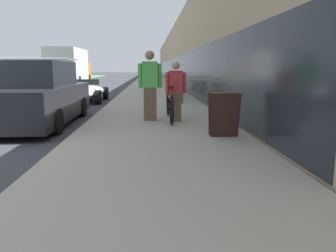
% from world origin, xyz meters
% --- Properties ---
extents(sidewalk_slab, '(3.71, 70.00, 0.12)m').
position_xyz_m(sidewalk_slab, '(5.16, 21.00, 0.06)').
color(sidewalk_slab, '#A39E8E').
rests_on(sidewalk_slab, ground).
extents(storefront_facade, '(10.01, 70.00, 5.22)m').
position_xyz_m(storefront_facade, '(12.05, 29.00, 2.60)').
color(storefront_facade, tan).
rests_on(storefront_facade, ground).
extents(lawn_strip, '(4.89, 70.00, 0.03)m').
position_xyz_m(lawn_strip, '(-6.15, 25.00, 0.02)').
color(lawn_strip, '#5B9347').
rests_on(lawn_strip, ground).
extents(tandem_bicycle, '(0.52, 2.41, 0.93)m').
position_xyz_m(tandem_bicycle, '(5.49, 2.71, 0.52)').
color(tandem_bicycle, black).
rests_on(tandem_bicycle, sidewalk_slab).
extents(person_rider, '(0.52, 0.20, 1.53)m').
position_xyz_m(person_rider, '(5.62, 2.42, 0.89)').
color(person_rider, brown).
rests_on(person_rider, sidewalk_slab).
extents(person_bystander, '(0.61, 0.24, 1.81)m').
position_xyz_m(person_bystander, '(4.96, 2.61, 1.03)').
color(person_bystander, brown).
rests_on(person_bystander, sidewalk_slab).
extents(bike_rack_hoop, '(0.05, 0.60, 0.84)m').
position_xyz_m(bike_rack_hoop, '(6.20, 6.81, 0.64)').
color(bike_rack_hoop, '#4C4C51').
rests_on(bike_rack_hoop, sidewalk_slab).
extents(cruiser_bike_nearest, '(0.52, 1.79, 0.94)m').
position_xyz_m(cruiser_bike_nearest, '(6.28, 8.19, 0.52)').
color(cruiser_bike_nearest, black).
rests_on(cruiser_bike_nearest, sidewalk_slab).
extents(cruiser_bike_middle, '(0.52, 1.83, 0.96)m').
position_xyz_m(cruiser_bike_middle, '(6.49, 10.45, 0.53)').
color(cruiser_bike_middle, black).
rests_on(cruiser_bike_middle, sidewalk_slab).
extents(cruiser_bike_farthest, '(0.52, 1.77, 0.85)m').
position_xyz_m(cruiser_bike_farthest, '(6.58, 12.84, 0.49)').
color(cruiser_bike_farthest, black).
rests_on(cruiser_bike_farthest, sidewalk_slab).
extents(sandwich_board_sign, '(0.56, 0.56, 0.90)m').
position_xyz_m(sandwich_board_sign, '(6.46, 0.51, 0.57)').
color(sandwich_board_sign, '#331E19').
rests_on(sandwich_board_sign, sidewalk_slab).
extents(parked_sedan_curbside, '(2.00, 4.71, 1.74)m').
position_xyz_m(parked_sedan_curbside, '(1.96, 2.84, 0.76)').
color(parked_sedan_curbside, black).
rests_on(parked_sedan_curbside, ground).
extents(vintage_roadster_curbside, '(1.77, 3.92, 0.98)m').
position_xyz_m(vintage_roadster_curbside, '(2.04, 8.77, 0.42)').
color(vintage_roadster_curbside, white).
rests_on(vintage_roadster_curbside, ground).
extents(moving_truck, '(2.50, 7.57, 3.10)m').
position_xyz_m(moving_truck, '(-2.04, 23.23, 1.56)').
color(moving_truck, orange).
rests_on(moving_truck, ground).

